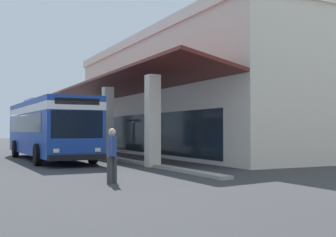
{
  "coord_description": "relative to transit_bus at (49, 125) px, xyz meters",
  "views": [
    {
      "loc": [
        27.93,
        -3.75,
        1.61
      ],
      "look_at": [
        8.87,
        5.61,
        2.17
      ],
      "focal_mm": 46.54,
      "sensor_mm": 36.0,
      "label": 1
    }
  ],
  "objects": [
    {
      "name": "ground",
      "position": [
        -4.14,
        7.2,
        -1.85
      ],
      "size": [
        120.0,
        120.0,
        0.0
      ],
      "primitive_type": "plane",
      "color": "#38383A"
    },
    {
      "name": "potted_palm",
      "position": [
        -6.2,
        4.9,
        -1.31
      ],
      "size": [
        1.59,
        1.54,
        2.43
      ],
      "color": "brown",
      "rests_on": "ground"
    },
    {
      "name": "pedestrian",
      "position": [
        11.31,
        -0.3,
        -0.93
      ],
      "size": [
        0.63,
        0.36,
        1.66
      ],
      "color": "#38383D",
      "rests_on": "ground"
    },
    {
      "name": "curb_strip",
      "position": [
        -2.8,
        3.34,
        -1.79
      ],
      "size": [
        29.7,
        0.5,
        0.12
      ],
      "primitive_type": "cube",
      "color": "#9E998E",
      "rests_on": "ground"
    },
    {
      "name": "transit_bus",
      "position": [
        0.0,
        0.0,
        0.0
      ],
      "size": [
        11.26,
        3.0,
        3.34
      ],
      "color": "#193D9E",
      "rests_on": "ground"
    },
    {
      "name": "plaza_building",
      "position": [
        -2.8,
        12.97,
        2.1
      ],
      "size": [
        25.05,
        17.18,
        7.9
      ],
      "color": "beige",
      "rests_on": "ground"
    }
  ]
}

